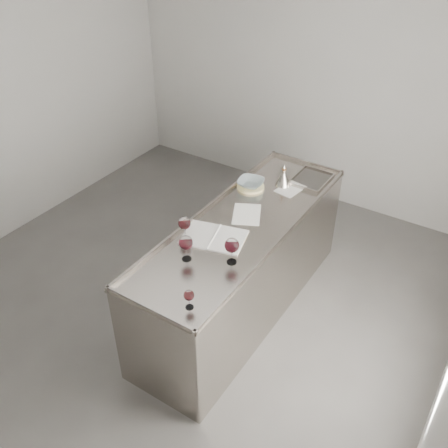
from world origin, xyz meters
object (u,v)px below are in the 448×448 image
Objects in this scene: notebook at (214,237)px; wine_funnel at (283,179)px; counter at (243,266)px; ceramic_bowl at (251,183)px; wine_glass_small at (189,296)px; wine_glass_left at (184,224)px; wine_glass_middle at (186,243)px; wine_glass_right at (232,246)px.

notebook is 2.58× the size of wine_funnel.
counter is 10.31× the size of ceramic_bowl.
wine_funnel reaches higher than wine_glass_small.
wine_glass_left reaches higher than counter.
wine_glass_small is (0.20, -1.02, 0.57)m from counter.
wine_glass_left is at bearing 128.90° from wine_glass_middle.
ceramic_bowl is 1.11× the size of wine_funnel.
wine_glass_middle is at bearing 128.51° from wine_glass_small.
wine_glass_middle is 1.34m from wine_funnel.
wine_glass_right is at bearing -68.85° from counter.
wine_glass_right reaches higher than wine_glass_middle.
wine_glass_middle reaches higher than ceramic_bowl.
counter is 0.57m from notebook.
wine_funnel is (-0.19, 1.19, -0.08)m from wine_glass_right.
wine_glass_left is (-0.28, -0.43, 0.60)m from counter.
counter is 0.79m from wine_glass_left.
wine_glass_middle is at bearing -153.36° from wine_glass_right.
wine_glass_left is at bearing -103.27° from wine_funnel.
notebook is 2.33× the size of ceramic_bowl.
counter is 0.80m from wine_glass_right.
ceramic_bowl is at bearing 96.06° from wine_glass_middle.
ceramic_bowl is (0.04, 0.93, -0.09)m from wine_glass_left.
wine_glass_middle is (-0.11, -0.63, 0.61)m from counter.
wine_glass_right is at bearing -6.58° from wine_glass_left.
wine_glass_right is 0.35m from notebook.
wine_glass_right reaches higher than counter.
ceramic_bowl is (-0.42, 0.99, -0.10)m from wine_glass_right.
wine_funnel is (0.22, 0.20, 0.02)m from ceramic_bowl.
wine_glass_small is (0.31, -0.39, -0.04)m from wine_glass_middle.
wine_glass_middle is at bearing -109.04° from notebook.
wine_glass_left is 1.34× the size of wine_glass_small.
wine_glass_left is at bearing -161.95° from notebook.
wine_funnel is (-0.21, 1.73, -0.04)m from wine_glass_small.
wine_glass_middle is 0.96× the size of wine_funnel.
wine_glass_left is 0.26m from notebook.
wine_funnel is (0.10, 1.34, -0.08)m from wine_glass_middle.
ceramic_bowl is at bearing -138.24° from wine_funnel.
wine_funnel is at bearing 85.56° from wine_glass_middle.
wine_glass_right reaches higher than ceramic_bowl.
wine_funnel is at bearing 70.87° from notebook.
ceramic_bowl reaches higher than counter.
wine_glass_right is (0.46, -0.05, 0.01)m from wine_glass_left.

